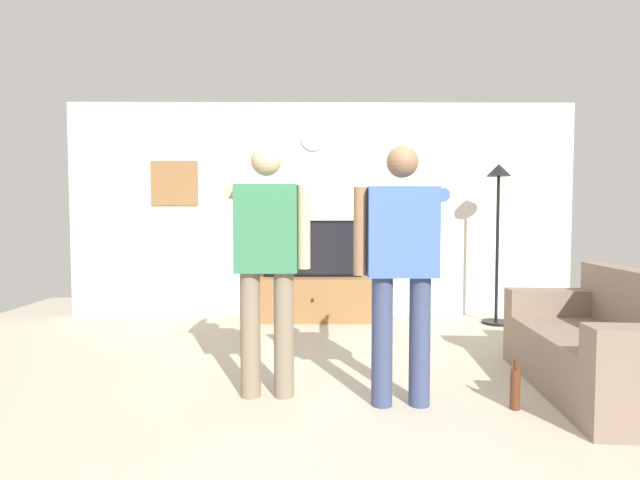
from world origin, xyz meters
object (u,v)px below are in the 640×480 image
(framed_picture, at_px, (175,183))
(side_couch, at_px, (609,349))
(beverage_bottle, at_px, (515,388))
(floor_lamp, at_px, (498,210))
(television, at_px, (313,249))
(person_standing_nearer_couch, at_px, (401,258))
(person_standing_nearer_lamp, at_px, (267,255))
(wall_clock, at_px, (313,139))
(tv_stand, at_px, (313,299))

(framed_picture, height_order, side_couch, framed_picture)
(side_couch, bearing_deg, beverage_bottle, -160.94)
(beverage_bottle, bearing_deg, floor_lamp, 71.45)
(floor_lamp, bearing_deg, television, 173.29)
(person_standing_nearer_couch, height_order, beverage_bottle, person_standing_nearer_couch)
(person_standing_nearer_couch, distance_m, side_couch, 1.67)
(floor_lamp, relative_size, person_standing_nearer_lamp, 1.07)
(person_standing_nearer_couch, bearing_deg, television, 103.19)
(television, relative_size, floor_lamp, 0.64)
(beverage_bottle, bearing_deg, wall_clock, 114.68)
(television, bearing_deg, floor_lamp, -6.71)
(person_standing_nearer_lamp, bearing_deg, framed_picture, 118.34)
(person_standing_nearer_couch, bearing_deg, side_couch, 6.81)
(tv_stand, relative_size, beverage_bottle, 4.31)
(wall_clock, bearing_deg, framed_picture, 179.84)
(television, xyz_separation_m, side_couch, (2.13, -2.42, -0.55))
(wall_clock, height_order, framed_picture, wall_clock)
(floor_lamp, height_order, beverage_bottle, floor_lamp)
(wall_clock, height_order, side_couch, wall_clock)
(tv_stand, relative_size, wall_clock, 4.93)
(tv_stand, height_order, person_standing_nearer_lamp, person_standing_nearer_lamp)
(wall_clock, bearing_deg, tv_stand, -90.00)
(floor_lamp, relative_size, side_couch, 1.15)
(person_standing_nearer_lamp, bearing_deg, side_couch, 0.51)
(tv_stand, relative_size, television, 1.21)
(side_couch, bearing_deg, wall_clock, 128.63)
(side_couch, distance_m, beverage_bottle, 0.85)
(tv_stand, relative_size, person_standing_nearer_lamp, 0.82)
(framed_picture, relative_size, beverage_bottle, 1.77)
(person_standing_nearer_couch, relative_size, beverage_bottle, 5.17)
(floor_lamp, height_order, person_standing_nearer_lamp, floor_lamp)
(wall_clock, relative_size, person_standing_nearer_lamp, 0.17)
(framed_picture, distance_m, beverage_bottle, 4.54)
(framed_picture, relative_size, side_couch, 0.36)
(tv_stand, relative_size, side_couch, 0.89)
(person_standing_nearer_lamp, bearing_deg, television, 83.01)
(floor_lamp, relative_size, person_standing_nearer_couch, 1.09)
(wall_clock, xyz_separation_m, side_couch, (2.13, -2.66, -1.92))
(person_standing_nearer_lamp, bearing_deg, beverage_bottle, -8.57)
(person_standing_nearer_lamp, bearing_deg, wall_clock, 83.64)
(person_standing_nearer_lamp, distance_m, side_couch, 2.52)
(person_standing_nearer_lamp, bearing_deg, tv_stand, 82.88)
(wall_clock, distance_m, floor_lamp, 2.40)
(wall_clock, relative_size, side_couch, 0.18)
(wall_clock, bearing_deg, person_standing_nearer_lamp, -96.36)
(tv_stand, distance_m, person_standing_nearer_lamp, 2.52)
(side_couch, xyz_separation_m, beverage_bottle, (-0.78, -0.27, -0.18))
(framed_picture, bearing_deg, person_standing_nearer_couch, -50.38)
(television, height_order, framed_picture, framed_picture)
(person_standing_nearer_couch, relative_size, side_couch, 1.06)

